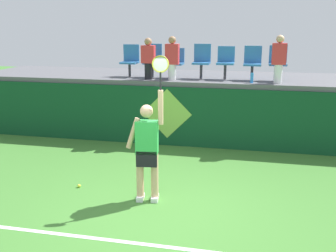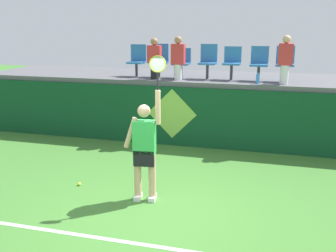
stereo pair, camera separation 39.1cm
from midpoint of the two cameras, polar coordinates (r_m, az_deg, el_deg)
The scene contains 18 objects.
ground_plane at distance 6.84m, azimuth 0.00°, elevation -12.08°, with size 40.00×40.00×0.00m, color #3D752D.
court_back_wall at distance 10.08m, azimuth 5.77°, elevation 1.21°, with size 12.81×0.20×1.51m, color #0F4223.
spectator_platform at distance 11.21m, azimuth 7.04°, elevation 6.76°, with size 12.81×2.71×0.12m, color #56565B.
court_baseline_stripe at distance 5.96m, azimuth -2.79°, elevation -16.35°, with size 11.53×0.08×0.01m, color white.
tennis_player at distance 6.92m, azimuth -1.71°, elevation -3.06°, with size 0.75×0.31×2.55m.
tennis_ball at distance 7.97m, azimuth -11.13°, elevation -8.11°, with size 0.07×0.07×0.07m, color #D1E533.
water_bottle at distance 9.97m, azimuth 13.74°, elevation 6.56°, with size 0.08×0.08×0.24m, color #338CE5.
stadium_chair_0 at distance 11.08m, azimuth -3.37°, elevation 9.49°, with size 0.44×0.42×0.86m.
stadium_chair_1 at distance 10.89m, azimuth -0.16°, elevation 9.49°, with size 0.44×0.42×0.88m.
stadium_chair_2 at distance 10.74m, azimuth 3.03°, elevation 9.18°, with size 0.44×0.42×0.78m.
stadium_chair_3 at distance 10.61m, azimuth 6.80°, elevation 9.34°, with size 0.44×0.42×0.89m.
stadium_chair_4 at distance 10.53m, azimuth 10.17°, elevation 9.10°, with size 0.44×0.42×0.84m.
stadium_chair_5 at distance 10.49m, azimuth 13.91°, elevation 8.88°, with size 0.44×0.42×0.86m.
stadium_chair_6 at distance 10.49m, azimuth 17.35°, elevation 8.73°, with size 0.44×0.42×0.88m.
spectator_0 at distance 10.02m, azimuth 17.46°, elevation 9.10°, with size 0.34×0.20×1.15m.
spectator_1 at distance 10.33m, azimuth 2.54°, elevation 9.72°, with size 0.34×0.20×1.10m.
spectator_2 at distance 10.43m, azimuth -0.87°, elevation 9.66°, with size 0.34×0.20×1.06m.
wall_signage_mount at distance 10.32m, azimuth 1.66°, elevation -2.75°, with size 1.27×0.01×1.47m.
Camera 2 is at (1.83, -5.85, 3.06)m, focal length 42.84 mm.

